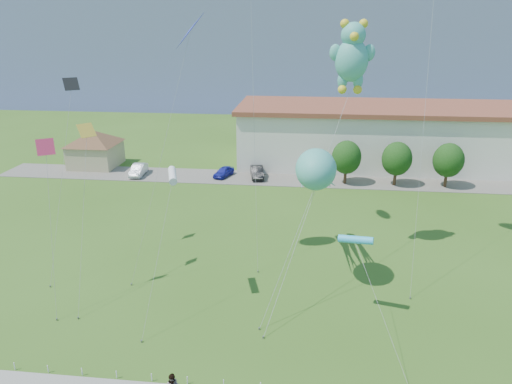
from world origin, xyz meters
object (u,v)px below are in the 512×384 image
Objects in this scene: parked_car_black at (257,172)px; octopus_kite at (315,174)px; parked_car_silver at (138,170)px; warehouse at (458,136)px; pavilion at (95,145)px; parked_car_blue at (224,172)px; teddy_bear_kite at (352,55)px.

parked_car_black is 0.35× the size of octopus_kite.
warehouse is at bearing 8.50° from parked_car_silver.
parked_car_blue is (18.55, -2.90, -2.34)m from pavilion.
pavilion reaches higher than parked_car_blue.
octopus_kite is at bearing -121.52° from warehouse.
octopus_kite is (-20.30, -33.10, 4.28)m from warehouse.
octopus_kite reaches higher than parked_car_silver.
octopus_kite is (22.35, -23.59, 7.63)m from parked_car_silver.
octopus_kite is at bearing -45.72° from parked_car_blue.
teddy_bear_kite is (2.47, 4.90, 7.94)m from octopus_kite.
parked_car_silver reaches higher than parked_car_blue.
parked_car_blue is at bearing 125.21° from teddy_bear_kite.
parked_car_blue is 0.83× the size of parked_car_black.
parked_car_silver is 33.38m from octopus_kite.
pavilion is 2.09× the size of parked_car_black.
warehouse is at bearing 6.84° from pavilion.
warehouse is 4.85× the size of octopus_kite.
octopus_kite is 9.65m from teddy_bear_kite.
pavilion is at bearing 162.49° from parked_car_black.
parked_car_blue is 0.29× the size of octopus_kite.
parked_car_black is (15.56, 0.62, 0.01)m from parked_car_silver.
parked_car_blue is 4.36m from parked_car_black.
parked_car_black is 26.48m from teddy_bear_kite.
parked_car_black is at bearing 115.64° from teddy_bear_kite.
pavilion is 2.52× the size of parked_car_blue.
parked_car_silver is (7.34, -3.51, -2.25)m from pavilion.
parked_car_silver is at bearing -167.43° from warehouse.
octopus_kite is at bearing -116.77° from teddy_bear_kite.
pavilion is 0.49× the size of teddy_bear_kite.
warehouse is 14.05× the size of parked_car_silver.
pavilion is 50.37m from warehouse.
teddy_bear_kite is at bearing -41.05° from parked_car_silver.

